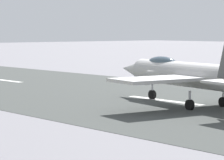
{
  "coord_description": "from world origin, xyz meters",
  "views": [
    {
      "loc": [
        -32.24,
        33.94,
        5.7
      ],
      "look_at": [
        -1.45,
        7.2,
        2.2
      ],
      "focal_mm": 93.35,
      "sensor_mm": 36.0,
      "label": 1
    }
  ],
  "objects": [
    {
      "name": "runway_strip",
      "position": [
        -0.02,
        0.0,
        0.01
      ],
      "size": [
        240.0,
        26.0,
        0.02
      ],
      "color": "#404441",
      "rests_on": "ground"
    },
    {
      "name": "marker_cone_mid",
      "position": [
        4.8,
        -11.78,
        0.28
      ],
      "size": [
        0.44,
        0.44,
        0.55
      ],
      "primitive_type": "cone",
      "color": "orange",
      "rests_on": "ground"
    },
    {
      "name": "fighter_jet",
      "position": [
        -3.23,
        0.87,
        2.41
      ],
      "size": [
        17.9,
        14.47,
        5.61
      ],
      "color": "#B5B4B3",
      "rests_on": "ground"
    },
    {
      "name": "crew_person",
      "position": [
        11.8,
        -9.28,
        0.78
      ],
      "size": [
        0.65,
        0.43,
        1.57
      ],
      "color": "#1E2338",
      "rests_on": "ground"
    },
    {
      "name": "ground_plane",
      "position": [
        0.0,
        0.0,
        0.0
      ],
      "size": [
        400.0,
        400.0,
        0.0
      ],
      "primitive_type": "plane",
      "color": "gray"
    }
  ]
}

